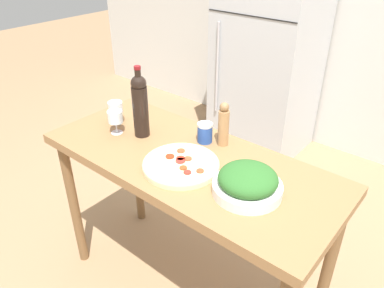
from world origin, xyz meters
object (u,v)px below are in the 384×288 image
at_px(wine_bottle, 140,105).
at_px(wine_glass_near, 115,118).
at_px(salt_canister, 205,133).
at_px(pepper_mill, 224,125).
at_px(salad_bowl, 248,182).
at_px(refrigerator, 268,55).
at_px(wine_glass_far, 116,108).
at_px(homemade_pizza, 181,165).

xyz_separation_m(wine_bottle, wine_glass_near, (-0.12, -0.07, -0.08)).
bearing_deg(salt_canister, pepper_mill, 22.71).
xyz_separation_m(wine_bottle, salad_bowl, (0.69, -0.07, -0.12)).
height_order(wine_bottle, salt_canister, wine_bottle).
distance_m(refrigerator, salad_bowl, 2.05).
bearing_deg(salt_canister, wine_glass_far, -163.26).
relative_size(wine_bottle, pepper_mill, 1.64).
bearing_deg(wine_bottle, wine_glass_near, -148.59).
relative_size(pepper_mill, salad_bowl, 0.79).
bearing_deg(homemade_pizza, salt_canister, 103.79).
bearing_deg(wine_bottle, salad_bowl, -5.63).
distance_m(wine_glass_near, wine_glass_far, 0.11).
xyz_separation_m(wine_glass_near, wine_glass_far, (-0.09, 0.07, 0.00)).
relative_size(salad_bowl, homemade_pizza, 0.82).
relative_size(refrigerator, salt_canister, 17.29).
bearing_deg(wine_glass_near, wine_glass_far, 139.22).
xyz_separation_m(refrigerator, homemade_pizza, (0.61, -1.85, 0.05)).
bearing_deg(salad_bowl, homemade_pizza, -174.24).
height_order(wine_glass_far, salad_bowl, wine_glass_far).
height_order(salad_bowl, homemade_pizza, salad_bowl).
bearing_deg(wine_glass_near, salt_canister, 28.60).
height_order(refrigerator, salad_bowl, refrigerator).
bearing_deg(salad_bowl, salt_canister, 150.61).
relative_size(wine_glass_near, salt_canister, 1.24).
bearing_deg(refrigerator, wine_glass_near, -85.82).
relative_size(salad_bowl, salt_canister, 2.81).
height_order(wine_glass_near, salt_canister, wine_glass_near).
bearing_deg(wine_glass_far, salad_bowl, -4.52).
bearing_deg(wine_glass_far, pepper_mill, 17.65).
height_order(refrigerator, wine_bottle, refrigerator).
bearing_deg(salad_bowl, pepper_mill, 140.01).
xyz_separation_m(wine_glass_far, salt_canister, (0.50, 0.15, -0.04)).
relative_size(homemade_pizza, salt_canister, 3.43).
xyz_separation_m(pepper_mill, homemade_pizza, (-0.02, -0.29, -0.09)).
bearing_deg(salt_canister, homemade_pizza, -76.21).
bearing_deg(pepper_mill, homemade_pizza, -94.65).
distance_m(pepper_mill, homemade_pizza, 0.31).
xyz_separation_m(salad_bowl, salt_canister, (-0.39, 0.22, -0.00)).
distance_m(wine_bottle, wine_glass_far, 0.22).
xyz_separation_m(wine_glass_near, homemade_pizza, (0.48, -0.03, -0.07)).
height_order(wine_bottle, homemade_pizza, wine_bottle).
height_order(homemade_pizza, salt_canister, salt_canister).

